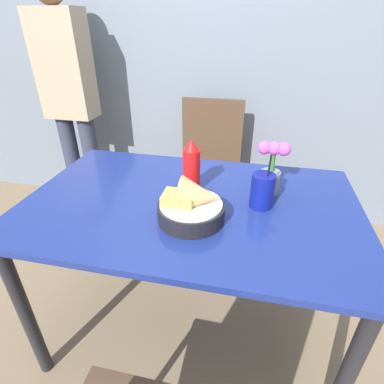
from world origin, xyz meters
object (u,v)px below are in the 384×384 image
at_px(ketchup_bottle, 191,166).
at_px(food_basket, 193,205).
at_px(chair_far_window, 209,159).
at_px(person_standing, 70,95).
at_px(flower_vase, 271,169).
at_px(drink_cup, 262,192).

bearing_deg(ketchup_bottle, food_basket, -76.10).
xyz_separation_m(chair_far_window, person_standing, (-0.93, -0.02, 0.37)).
relative_size(food_basket, person_standing, 0.15).
relative_size(chair_far_window, flower_vase, 4.24).
height_order(food_basket, flower_vase, flower_vase).
xyz_separation_m(drink_cup, flower_vase, (0.03, 0.11, 0.04)).
distance_m(ketchup_bottle, person_standing, 1.24).
height_order(ketchup_bottle, drink_cup, drink_cup).
xyz_separation_m(ketchup_bottle, person_standing, (-0.98, 0.76, 0.07)).
relative_size(flower_vase, person_standing, 0.13).
distance_m(chair_far_window, ketchup_bottle, 0.84).
relative_size(food_basket, ketchup_bottle, 1.08).
bearing_deg(chair_far_window, person_standing, -178.46).
bearing_deg(chair_far_window, ketchup_bottle, -86.36).
xyz_separation_m(food_basket, person_standing, (-1.03, 0.96, 0.12)).
bearing_deg(person_standing, flower_vase, -29.10).
bearing_deg(drink_cup, flower_vase, 75.43).
bearing_deg(ketchup_bottle, flower_vase, 7.76).
xyz_separation_m(ketchup_bottle, drink_cup, (0.27, -0.07, -0.04)).
xyz_separation_m(food_basket, flower_vase, (0.25, 0.25, 0.05)).
distance_m(ketchup_bottle, drink_cup, 0.29).
bearing_deg(flower_vase, chair_far_window, 115.50).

